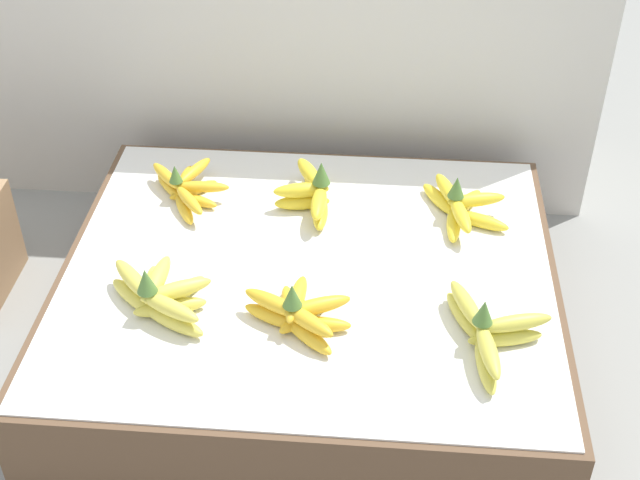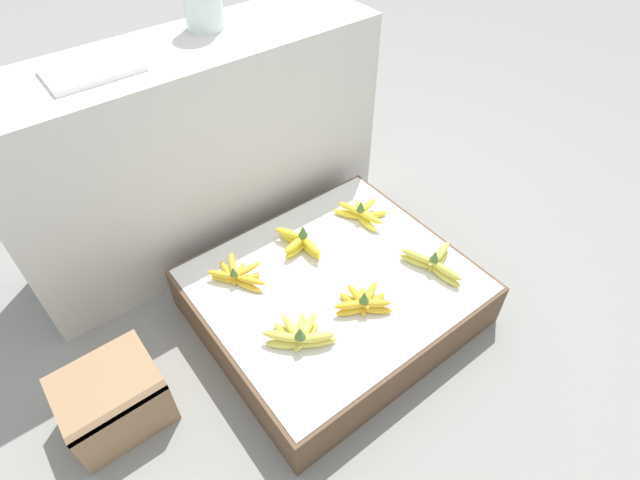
# 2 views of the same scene
# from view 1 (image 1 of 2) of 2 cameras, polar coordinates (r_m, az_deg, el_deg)

# --- Properties ---
(ground_plane) EXTENTS (10.00, 10.00, 0.00)m
(ground_plane) POSITION_cam_1_polar(r_m,az_deg,el_deg) (1.83, -0.70, -6.66)
(ground_plane) COLOR gray
(display_platform) EXTENTS (0.94, 0.83, 0.20)m
(display_platform) POSITION_cam_1_polar(r_m,az_deg,el_deg) (1.76, -0.72, -4.33)
(display_platform) COLOR brown
(display_platform) RESTS_ON ground_plane
(back_vendor_table) EXTENTS (1.49, 0.41, 0.85)m
(back_vendor_table) POSITION_cam_1_polar(r_m,az_deg,el_deg) (2.19, -2.52, 14.77)
(back_vendor_table) COLOR beige
(back_vendor_table) RESTS_ON ground_plane
(banana_bunch_front_left) EXTENTS (0.21, 0.19, 0.11)m
(banana_bunch_front_left) POSITION_cam_1_polar(r_m,az_deg,el_deg) (1.61, -10.24, -3.49)
(banana_bunch_front_left) COLOR #DBCC4C
(banana_bunch_front_left) RESTS_ON display_platform
(banana_bunch_front_midleft) EXTENTS (0.20, 0.18, 0.10)m
(banana_bunch_front_midleft) POSITION_cam_1_polar(r_m,az_deg,el_deg) (1.55, -1.41, -4.70)
(banana_bunch_front_midleft) COLOR gold
(banana_bunch_front_midleft) RESTS_ON display_platform
(banana_bunch_front_midright) EXTENTS (0.19, 0.25, 0.10)m
(banana_bunch_front_midright) POSITION_cam_1_polar(r_m,az_deg,el_deg) (1.54, 10.64, -5.74)
(banana_bunch_front_midright) COLOR gold
(banana_bunch_front_midright) RESTS_ON display_platform
(banana_bunch_middle_left) EXTENTS (0.19, 0.22, 0.09)m
(banana_bunch_middle_left) POSITION_cam_1_polar(r_m,az_deg,el_deg) (1.89, -8.58, 3.32)
(banana_bunch_middle_left) COLOR gold
(banana_bunch_middle_left) RESTS_ON display_platform
(banana_bunch_middle_midleft) EXTENTS (0.12, 0.22, 0.11)m
(banana_bunch_middle_midleft) POSITION_cam_1_polar(r_m,az_deg,el_deg) (1.83, -0.52, 3.05)
(banana_bunch_middle_midleft) COLOR yellow
(banana_bunch_middle_midleft) RESTS_ON display_platform
(banana_bunch_middle_midright) EXTENTS (0.18, 0.21, 0.10)m
(banana_bunch_middle_midright) POSITION_cam_1_polar(r_m,az_deg,el_deg) (1.83, 8.94, 2.17)
(banana_bunch_middle_midright) COLOR yellow
(banana_bunch_middle_midright) RESTS_ON display_platform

